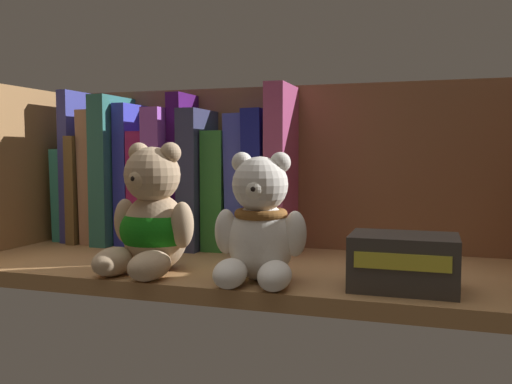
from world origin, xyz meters
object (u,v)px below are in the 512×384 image
Objects in this scene: book_3 at (105,176)px; book_13 at (285,169)px; book_7 at (172,177)px; book_10 at (224,190)px; small_product_box at (404,262)px; teddy_bear_larger at (152,221)px; book_12 at (266,180)px; teddy_bear_smaller at (259,227)px; book_0 at (73,194)px; book_4 at (121,170)px; book_8 at (188,170)px; book_11 at (246,182)px; book_2 at (93,188)px; book_5 at (136,174)px; book_9 at (204,179)px; book_1 at (83,166)px; book_6 at (153,188)px.

book_13 reaches higher than book_3.
book_13 is (18.96, 0.00, 1.54)cm from book_7.
book_10 is at bearing 0.00° from book_3.
teddy_bear_larger is at bearing -179.33° from small_product_box.
book_12 is 29.81cm from small_product_box.
book_10 reaches higher than teddy_bear_smaller.
book_4 reaches higher than book_0.
book_3 is at bearing 134.60° from teddy_bear_larger.
book_11 is (9.78, 0.00, -1.69)cm from book_8.
teddy_bear_larger is at bearing -50.24° from book_4.
book_4 is at bearing 180.00° from book_11.
book_8 is 16.15cm from book_13.
book_3 is at bearing 180.00° from book_10.
book_2 is at bearing 180.00° from book_8.
book_5 reaches higher than book_2.
book_9 is 1.18× the size of book_10.
teddy_bear_smaller is (2.41, -20.82, -5.96)cm from book_13.
book_1 reaches higher than book_3.
book_13 is (6.37, 0.00, 2.06)cm from book_11.
book_8 is at bearing 0.00° from book_0.
book_6 is at bearing 0.00° from book_5.
teddy_bear_smaller is (5.48, -20.82, -4.18)cm from book_12.
book_3 is 5.82cm from book_5.
teddy_bear_smaller is at bearing -83.39° from book_13.
book_2 is 0.85× the size of book_11.
book_8 reaches higher than book_5.
book_9 is (5.64, 0.00, -0.13)cm from book_7.
book_5 is 24.49cm from teddy_bear_larger.
book_8 is at bearing 0.00° from book_7.
small_product_box is (24.67, -19.37, -7.26)cm from book_11.
book_9 is 26.44cm from teddy_bear_smaller.
book_6 is 32.52cm from teddy_bear_smaller.
book_4 is at bearing 145.82° from teddy_bear_smaller.
book_3 is 1.19× the size of book_6.
book_0 is 0.71× the size of book_7.
book_0 is 0.64× the size of book_8.
book_13 is at bearing 133.37° from small_product_box.
book_4 is at bearing 0.00° from book_3.
book_0 is at bearing 180.00° from book_3.
book_6 reaches higher than teddy_bear_larger.
book_1 is 1.37× the size of book_6.
book_2 is at bearing 180.00° from book_4.
book_3 is at bearing 0.00° from book_2.
book_10 is at bearing 120.64° from teddy_bear_smaller.
book_2 reaches higher than small_product_box.
book_0 is at bearing 180.00° from book_10.
book_7 is at bearing 0.00° from book_4.
book_5 reaches higher than book_9.
book_6 reaches higher than teddy_bear_smaller.
book_1 is 7.40cm from book_4.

